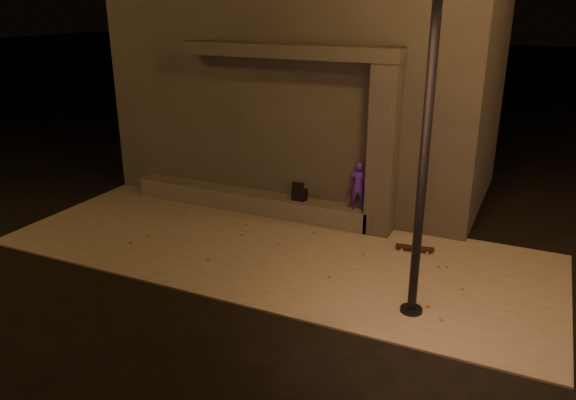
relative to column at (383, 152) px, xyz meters
The scene contains 10 objects.
ground 4.51m from the column, 114.39° to the right, with size 120.00×120.00×0.00m, color black.
sidewalk 3.04m from the column, 134.17° to the right, with size 11.00×4.40×0.04m, color slate.
building 3.92m from the column, 134.55° to the left, with size 9.00×5.10×5.22m.
ledge 3.57m from the column, behind, with size 6.00×0.55×0.45m, color #54504C.
column is the anchor object (origin of this frame).
canopy 2.93m from the column, behind, with size 5.00×0.70×0.28m, color #383633.
skateboarder 0.96m from the column, behind, with size 0.39×0.26×1.07m, color #461BB3.
backpack 2.23m from the column, behind, with size 0.32×0.21×0.45m.
skateboard 2.08m from the column, 34.60° to the right, with size 0.78×0.31×0.08m.
street_lamp_0 3.87m from the column, 64.36° to the right, with size 0.36×0.36×6.79m.
Camera 1 is at (4.68, -7.26, 4.83)m, focal length 35.00 mm.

